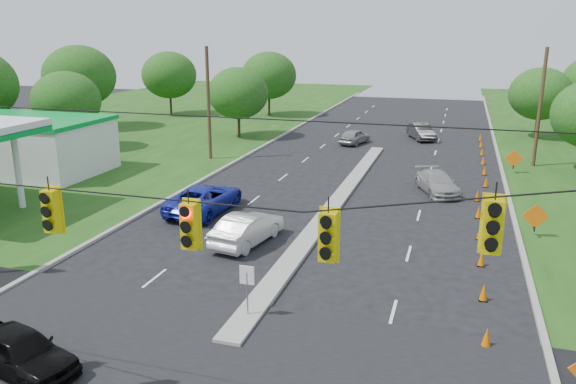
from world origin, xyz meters
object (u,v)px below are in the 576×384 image
(white_sedan, at_px, (248,228))
(black_sedan, at_px, (20,351))
(gas_station, at_px, (6,142))
(blue_pickup, at_px, (205,198))

(white_sedan, bearing_deg, black_sedan, 87.60)
(gas_station, distance_m, blue_pickup, 17.14)
(black_sedan, distance_m, blue_pickup, 16.26)
(gas_station, bearing_deg, white_sedan, -18.96)
(gas_station, height_order, blue_pickup, gas_station)
(black_sedan, bearing_deg, blue_pickup, 18.81)
(gas_station, xyz_separation_m, white_sedan, (20.93, -7.19, -1.80))
(black_sedan, xyz_separation_m, white_sedan, (2.69, 12.19, 0.07))
(blue_pickup, bearing_deg, gas_station, -8.18)
(black_sedan, bearing_deg, white_sedan, 1.11)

